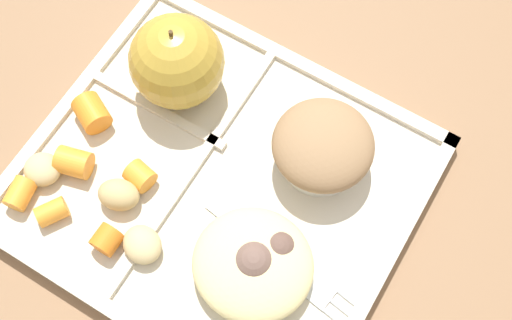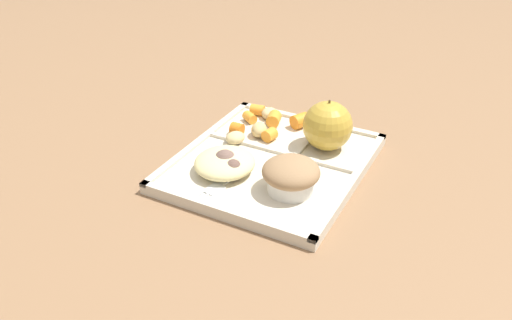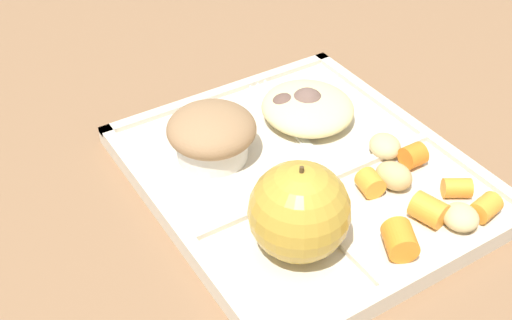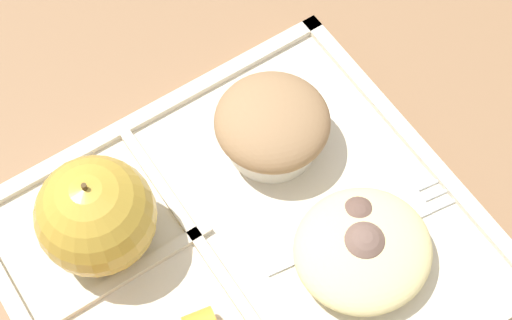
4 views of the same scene
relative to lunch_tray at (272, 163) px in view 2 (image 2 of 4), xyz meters
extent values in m
plane|color=#846042|center=(0.00, 0.00, -0.01)|extent=(6.00, 6.00, 0.00)
cube|color=beige|center=(0.00, 0.00, 0.00)|extent=(0.33, 0.29, 0.01)
cube|color=beige|center=(0.00, -0.14, 0.01)|extent=(0.33, 0.01, 0.01)
cube|color=beige|center=(0.00, 0.14, 0.01)|extent=(0.33, 0.01, 0.01)
cube|color=beige|center=(-0.16, 0.00, 0.01)|extent=(0.01, 0.29, 0.01)
cube|color=beige|center=(0.16, 0.00, 0.01)|extent=(0.01, 0.29, 0.01)
cube|color=beige|center=(-0.02, 0.00, 0.01)|extent=(0.01, 0.27, 0.01)
cube|color=beige|center=(-0.08, 0.03, 0.01)|extent=(0.14, 0.01, 0.01)
sphere|color=#B79333|center=(-0.08, 0.06, 0.05)|extent=(0.09, 0.09, 0.09)
cylinder|color=#4C381E|center=(-0.08, 0.06, 0.09)|extent=(0.00, 0.00, 0.01)
cylinder|color=silver|center=(0.07, 0.06, 0.02)|extent=(0.07, 0.07, 0.03)
ellipsoid|color=#93704C|center=(0.07, 0.06, 0.04)|extent=(0.09, 0.09, 0.04)
cylinder|color=orange|center=(-0.05, -0.10, 0.02)|extent=(0.02, 0.02, 0.02)
cylinder|color=orange|center=(-0.11, -0.05, 0.02)|extent=(0.03, 0.03, 0.02)
cylinder|color=orange|center=(-0.13, -0.01, 0.02)|extent=(0.04, 0.04, 0.03)
cylinder|color=orange|center=(-0.10, -0.10, 0.02)|extent=(0.03, 0.03, 0.02)
cylinder|color=orange|center=(-0.14, -0.10, 0.02)|extent=(0.02, 0.03, 0.02)
cylinder|color=orange|center=(-0.06, -0.03, 0.02)|extent=(0.03, 0.03, 0.02)
ellipsoid|color=tan|center=(-0.02, -0.08, 0.02)|extent=(0.04, 0.04, 0.02)
ellipsoid|color=tan|center=(-0.14, -0.07, 0.02)|extent=(0.04, 0.03, 0.02)
ellipsoid|color=tan|center=(-0.06, -0.06, 0.02)|extent=(0.04, 0.04, 0.03)
ellipsoid|color=beige|center=(0.07, -0.05, 0.02)|extent=(0.10, 0.10, 0.03)
sphere|color=brown|center=(0.07, -0.04, 0.02)|extent=(0.03, 0.03, 0.03)
sphere|color=brown|center=(0.07, -0.05, 0.03)|extent=(0.04, 0.04, 0.04)
sphere|color=brown|center=(0.08, -0.03, 0.02)|extent=(0.03, 0.03, 0.03)
cube|color=silver|center=(0.06, -0.03, 0.01)|extent=(0.10, 0.02, 0.00)
cube|color=silver|center=(0.12, -0.04, 0.01)|extent=(0.03, 0.03, 0.00)
cylinder|color=silver|center=(0.15, -0.05, 0.01)|extent=(0.02, 0.01, 0.00)
cylinder|color=silver|center=(0.15, -0.04, 0.01)|extent=(0.02, 0.01, 0.00)
cylinder|color=silver|center=(0.15, -0.03, 0.01)|extent=(0.02, 0.01, 0.00)
camera|label=1|loc=(0.14, -0.17, 0.57)|focal=47.80mm
camera|label=2|loc=(0.68, 0.33, 0.47)|focal=37.10mm
camera|label=3|loc=(-0.39, 0.30, 0.42)|focal=46.04mm
camera|label=4|loc=(-0.12, -0.20, 0.57)|focal=57.94mm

